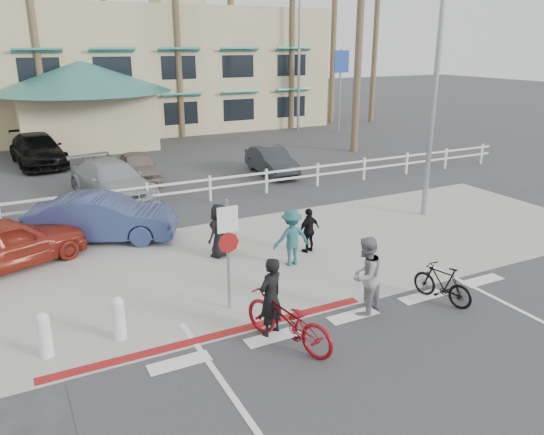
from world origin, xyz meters
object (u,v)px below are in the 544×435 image
car_white_sedan (102,218)px  bike_red (288,319)px  car_red_compact (6,243)px  bike_black (442,284)px  sign_post (228,249)px

car_white_sedan → bike_red: bearing=-140.9°
car_red_compact → bike_black: bearing=-148.6°
bike_red → car_red_compact: bearing=-75.2°
sign_post → bike_red: (0.43, -1.97, -0.87)m
bike_red → car_red_compact: size_ratio=0.54×
bike_black → car_white_sedan: car_white_sedan is taller
car_white_sedan → bike_black: bearing=-117.5°
sign_post → bike_black: (4.54, -1.96, -0.99)m
bike_red → car_red_compact: (-4.81, 6.82, 0.12)m
car_white_sedan → car_red_compact: size_ratio=1.06×
bike_black → car_white_sedan: (-6.25, 7.79, 0.26)m
sign_post → car_white_sedan: (-1.71, 5.84, -0.73)m
car_white_sedan → car_red_compact: 2.84m
bike_black → car_red_compact: car_red_compact is taller
bike_red → car_red_compact: 8.34m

